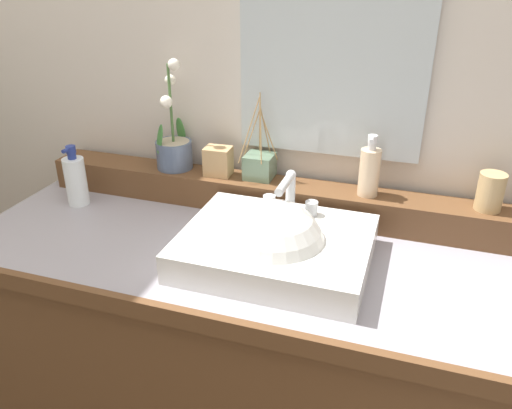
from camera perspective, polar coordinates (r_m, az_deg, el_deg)
The scene contains 11 objects.
wall_back at distance 1.50m, azimuth 3.69°, elevation 19.52°, with size 3.19×0.20×2.74m, color beige.
vanity_cabinet at distance 1.56m, azimuth -1.29°, elevation -18.59°, with size 1.42×0.58×0.88m.
back_ledge at distance 1.45m, azimuth 1.39°, elevation 0.99°, with size 1.34×0.11×0.09m, color brown.
sink_basin at distance 1.21m, azimuth 2.08°, elevation -5.01°, with size 0.44×0.35×0.27m.
potted_plant at distance 1.53m, azimuth -9.10°, elevation 6.38°, with size 0.11×0.12×0.32m.
soap_dispenser at distance 1.36m, azimuth 12.46°, elevation 3.67°, with size 0.05×0.06×0.16m.
tumbler_cup at distance 1.38m, azimuth 24.54°, elevation 1.29°, with size 0.06×0.06×0.10m, color tan.
reed_diffuser at distance 1.45m, azimuth 0.41°, elevation 4.36°, with size 0.10×0.10×0.24m.
trinket_box at distance 1.47m, azimuth -4.21°, elevation 4.80°, with size 0.07×0.06×0.08m, color tan.
lotion_bottle at distance 1.57m, azimuth -19.34°, elevation 2.58°, with size 0.06×0.06×0.18m.
mirror at distance 1.36m, azimuth 8.57°, elevation 17.41°, with size 0.49×0.02×0.59m, color silver.
Camera 1 is at (0.38, -1.04, 1.54)m, focal length 36.10 mm.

